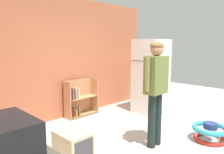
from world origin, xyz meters
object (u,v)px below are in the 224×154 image
object	(u,v)px
microwave	(4,140)
green_cup	(15,133)
baby_walker	(210,132)
pet_carrier	(73,143)
bookshelf	(78,100)
refrigerator	(151,76)
standing_person	(156,85)

from	to	relation	value
microwave	green_cup	distance (m)	0.35
baby_walker	pet_carrier	size ratio (longest dim) A/B	1.09
baby_walker	green_cup	world-z (taller)	green_cup
bookshelf	baby_walker	xyz separation A→B (m)	(0.81, -2.71, -0.22)
baby_walker	pet_carrier	world-z (taller)	pet_carrier
refrigerator	bookshelf	size ratio (longest dim) A/B	2.09
bookshelf	green_cup	world-z (taller)	green_cup
standing_person	microwave	xyz separation A→B (m)	(-2.46, -0.47, 0.01)
standing_person	pet_carrier	size ratio (longest dim) A/B	3.08
pet_carrier	microwave	world-z (taller)	microwave
baby_walker	pet_carrier	bearing A→B (deg)	147.03
baby_walker	pet_carrier	distance (m)	2.34
pet_carrier	green_cup	distance (m)	1.65
standing_person	pet_carrier	world-z (taller)	standing_person
bookshelf	microwave	distance (m)	3.66
refrigerator	bookshelf	distance (m)	1.83
baby_walker	green_cup	distance (m)	3.25
green_cup	refrigerator	bearing A→B (deg)	19.28
baby_walker	microwave	size ratio (longest dim) A/B	1.26
refrigerator	bookshelf	bearing A→B (deg)	144.96
baby_walker	pet_carrier	xyz separation A→B (m)	(-1.96, 1.27, 0.02)
standing_person	baby_walker	distance (m)	1.34
standing_person	refrigerator	bearing A→B (deg)	37.44
standing_person	microwave	distance (m)	2.51
bookshelf	pet_carrier	xyz separation A→B (m)	(-1.15, -1.43, -0.20)
bookshelf	green_cup	distance (m)	3.32
bookshelf	pet_carrier	size ratio (longest dim) A/B	1.54
refrigerator	pet_carrier	bearing A→B (deg)	-170.63
bookshelf	baby_walker	world-z (taller)	bookshelf
bookshelf	standing_person	world-z (taller)	standing_person
refrigerator	bookshelf	xyz separation A→B (m)	(-1.44, 1.01, -0.51)
pet_carrier	refrigerator	bearing A→B (deg)	9.37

